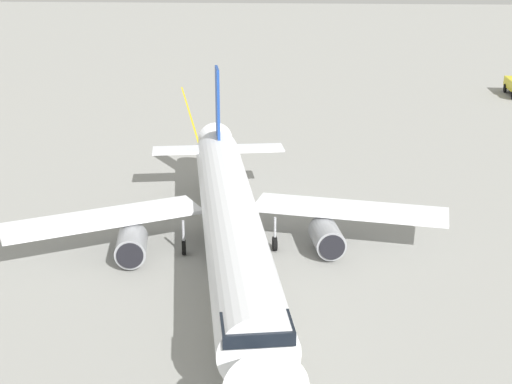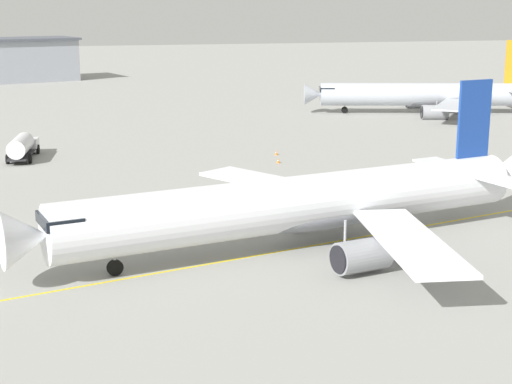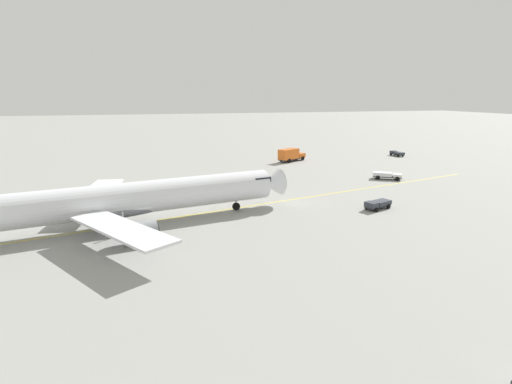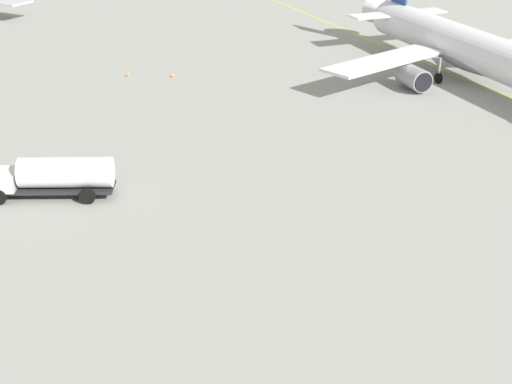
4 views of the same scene
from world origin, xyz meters
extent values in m
plane|color=gray|center=(0.00, 0.00, 0.00)|extent=(600.00, 600.00, 0.00)
cylinder|color=white|center=(-0.61, -0.86, 3.39)|extent=(11.05, 37.06, 4.04)
cone|color=white|center=(-4.38, 18.46, 3.39)|extent=(4.34, 3.68, 3.84)
cone|color=white|center=(3.23, -20.48, 3.69)|extent=(4.14, 4.58, 3.43)
cube|color=black|center=(-3.96, 16.30, 4.30)|extent=(3.83, 3.01, 0.70)
ellipsoid|color=slate|center=(-0.25, -2.67, 2.28)|extent=(6.12, 13.76, 2.22)
cube|color=#193D93|center=(2.51, -16.83, 8.56)|extent=(0.85, 3.19, 6.31)
cube|color=white|center=(-0.85, -17.48, 4.20)|extent=(5.63, 3.56, 0.20)
cube|color=white|center=(5.87, -16.17, 4.20)|extent=(5.63, 3.56, 0.20)
cube|color=white|center=(-9.25, -5.51, 2.68)|extent=(15.15, 6.21, 0.28)
cube|color=white|center=(9.15, -1.91, 2.68)|extent=(14.62, 10.99, 0.28)
cylinder|color=gray|center=(-7.50, -2.96, 1.33)|extent=(2.87, 3.99, 2.21)
cylinder|color=black|center=(-7.86, -1.13, 1.33)|extent=(1.87, 0.51, 1.88)
cylinder|color=gray|center=(6.57, -0.21, 1.33)|extent=(2.87, 3.99, 2.21)
cylinder|color=black|center=(6.22, 1.62, 1.33)|extent=(1.87, 0.51, 1.88)
cylinder|color=#9EA0A5|center=(-3.30, 12.93, 1.62)|extent=(0.20, 0.20, 2.13)
cylinder|color=black|center=(-3.30, 12.93, 0.55)|extent=(0.51, 1.14, 1.10)
cylinder|color=#9EA0A5|center=(-3.61, -3.33, 1.62)|extent=(0.20, 0.20, 2.13)
cylinder|color=black|center=(-3.61, -3.33, 0.55)|extent=(0.51, 1.14, 1.10)
cylinder|color=#9EA0A5|center=(3.10, -2.02, 1.62)|extent=(0.20, 0.20, 2.13)
cylinder|color=black|center=(3.10, -2.02, 0.55)|extent=(0.51, 1.14, 1.10)
cylinder|color=#B2B7C1|center=(63.44, -44.04, 3.16)|extent=(12.98, 33.44, 3.72)
cone|color=#B2B7C1|center=(68.47, -26.69, 3.16)|extent=(4.23, 3.87, 3.53)
cube|color=black|center=(67.86, -28.80, 3.99)|extent=(3.70, 3.19, 0.70)
ellipsoid|color=slate|center=(62.96, -45.66, 2.13)|extent=(6.60, 12.60, 2.04)
cube|color=#B2B7C1|center=(62.69, -59.28, 3.90)|extent=(6.08, 4.05, 0.20)
cube|color=#B2B7C1|center=(54.10, -44.35, 2.51)|extent=(13.61, 11.85, 0.28)
cube|color=#B2B7C1|center=(71.15, -49.30, 2.51)|extent=(14.36, 5.42, 0.28)
cylinder|color=gray|center=(56.74, -42.80, 1.10)|extent=(3.34, 4.51, 2.31)
cylinder|color=black|center=(57.32, -40.82, 1.10)|extent=(1.92, 0.69, 1.96)
cylinder|color=gray|center=(69.75, -46.58, 1.10)|extent=(3.34, 4.51, 2.31)
cylinder|color=black|center=(70.32, -44.59, 1.10)|extent=(1.92, 0.69, 1.96)
cylinder|color=#9EA0A5|center=(67.01, -31.73, 1.53)|extent=(0.20, 0.20, 1.96)
cylinder|color=black|center=(67.01, -31.73, 0.55)|extent=(0.59, 1.14, 1.10)
cylinder|color=#9EA0A5|center=(59.84, -44.75, 1.53)|extent=(0.20, 0.20, 1.96)
cylinder|color=black|center=(59.84, -44.75, 0.55)|extent=(0.59, 1.14, 1.10)
cylinder|color=#9EA0A5|center=(66.09, -46.57, 1.53)|extent=(0.20, 0.20, 1.96)
cylinder|color=black|center=(66.09, -46.57, 0.55)|extent=(0.59, 1.14, 1.10)
cube|color=#232326|center=(40.45, 19.31, 0.65)|extent=(9.20, 3.45, 0.20)
cube|color=silver|center=(43.71, 18.82, 1.30)|extent=(2.75, 2.83, 1.10)
cube|color=black|center=(44.80, 18.66, 1.47)|extent=(0.39, 2.09, 0.62)
cylinder|color=silver|center=(39.17, 19.51, 1.81)|extent=(6.63, 3.05, 2.12)
cylinder|color=black|center=(43.75, 20.08, 0.55)|extent=(1.13, 0.44, 1.10)
cylinder|color=black|center=(43.37, 17.61, 0.55)|extent=(1.13, 0.44, 1.10)
cylinder|color=black|center=(37.79, 20.98, 0.55)|extent=(1.13, 0.44, 1.10)
cylinder|color=black|center=(37.42, 18.51, 0.55)|extent=(1.13, 0.44, 1.10)
cube|color=yellow|center=(0.08, -4.77, 0.00)|extent=(33.34, 135.40, 0.01)
cone|color=orange|center=(30.03, -8.75, 0.28)|extent=(0.36, 0.36, 0.55)
cylinder|color=white|center=(30.03, -8.75, 0.30)|extent=(0.22, 0.22, 0.06)
cone|color=orange|center=(34.71, -9.95, 0.28)|extent=(0.36, 0.36, 0.55)
cylinder|color=white|center=(34.71, -9.95, 0.30)|extent=(0.22, 0.22, 0.06)
camera|label=1|loc=(-6.57, 46.27, 21.17)|focal=49.90mm
camera|label=2|loc=(-53.14, 17.09, 17.58)|focal=54.64mm
camera|label=3|loc=(50.24, 0.30, 15.89)|focal=28.43mm
camera|label=4|loc=(34.06, 67.54, 22.03)|focal=51.68mm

